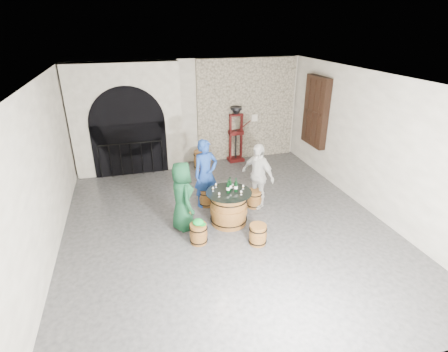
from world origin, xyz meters
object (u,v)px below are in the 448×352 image
object	(u,v)px
wine_bottle_right	(230,185)
barrel_table	(229,208)
barrel_stool_far	(206,197)
wine_bottle_left	(228,187)
wine_bottle_center	(236,186)
corking_press	(236,130)
person_blue	(206,174)
barrel_stool_right	(254,199)
barrel_stool_near_left	(199,234)
person_green	(182,196)
barrel_stool_left	(185,219)
person_white	(257,176)
barrel_stool_near_right	(258,234)
side_barrel	(201,160)

from	to	relation	value
wine_bottle_right	barrel_table	bearing A→B (deg)	-124.39
barrel_stool_far	wine_bottle_left	bearing A→B (deg)	-74.24
wine_bottle_center	corking_press	bearing A→B (deg)	72.59
person_blue	barrel_table	bearing A→B (deg)	-87.74
wine_bottle_center	corking_press	xyz separation A→B (m)	(1.15, 3.65, 0.12)
barrel_stool_right	corking_press	distance (m)	3.23
barrel_stool_near_left	person_green	distance (m)	0.89
wine_bottle_center	wine_bottle_right	distance (m)	0.13
barrel_table	person_green	world-z (taller)	person_green
barrel_table	barrel_stool_left	world-z (taller)	barrel_table
barrel_stool_far	barrel_stool_right	xyz separation A→B (m)	(1.12, -0.39, 0.00)
wine_bottle_right	corking_press	xyz separation A→B (m)	(1.26, 3.58, 0.12)
person_blue	person_white	xyz separation A→B (m)	(1.20, -0.34, -0.04)
barrel_table	barrel_stool_right	distance (m)	1.01
barrel_table	barrel_stool_far	bearing A→B (deg)	107.36
corking_press	person_blue	bearing A→B (deg)	-124.53
barrel_stool_left	wine_bottle_right	size ratio (longest dim) A/B	1.35
barrel_stool_near_right	person_white	distance (m)	1.74
person_white	side_barrel	world-z (taller)	person_white
barrel_stool_near_right	wine_bottle_right	world-z (taller)	wine_bottle_right
barrel_table	barrel_stool_right	bearing A→B (deg)	34.40
barrel_stool_far	side_barrel	distance (m)	2.34
barrel_stool_far	wine_bottle_center	size ratio (longest dim) A/B	1.35
barrel_stool_near_right	side_barrel	size ratio (longest dim) A/B	0.75
barrel_table	barrel_stool_near_left	xyz separation A→B (m)	(-0.81, -0.57, -0.17)
wine_bottle_right	barrel_stool_far	bearing A→B (deg)	111.21
barrel_stool_left	person_white	distance (m)	2.05
person_white	side_barrel	bearing A→B (deg)	167.67
wine_bottle_left	wine_bottle_center	xyz separation A→B (m)	(0.18, 0.01, 0.00)
barrel_table	barrel_stool_near_right	xyz separation A→B (m)	(0.35, -0.93, -0.17)
barrel_table	corking_press	size ratio (longest dim) A/B	0.57
barrel_stool_far	wine_bottle_left	size ratio (longest dim) A/B	1.35
barrel_table	barrel_stool_near_left	bearing A→B (deg)	-144.87
person_green	wine_bottle_right	world-z (taller)	person_green
barrel_stool_near_left	wine_bottle_center	distance (m)	1.32
barrel_stool_near_left	side_barrel	world-z (taller)	side_barrel
person_green	wine_bottle_center	xyz separation A→B (m)	(1.17, -0.09, 0.14)
wine_bottle_left	corking_press	size ratio (longest dim) A/B	0.18
barrel_stool_near_left	wine_bottle_left	xyz separation A→B (m)	(0.79, 0.55, 0.69)
barrel_stool_near_right	wine_bottle_right	size ratio (longest dim) A/B	1.35
barrel_stool_far	wine_bottle_center	distance (m)	1.27
person_white	wine_bottle_right	size ratio (longest dim) A/B	4.95
person_blue	side_barrel	bearing A→B (deg)	65.97
barrel_stool_right	wine_bottle_left	bearing A→B (deg)	-145.42
barrel_stool_right	person_blue	distance (m)	1.35
barrel_stool_near_right	barrel_stool_near_left	size ratio (longest dim) A/B	1.00
barrel_stool_left	person_blue	bearing A→B (deg)	51.67
barrel_stool_right	barrel_stool_near_right	xyz separation A→B (m)	(-0.47, -1.49, 0.00)
barrel_stool_far	person_white	world-z (taller)	person_white
barrel_table	person_green	distance (m)	1.09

